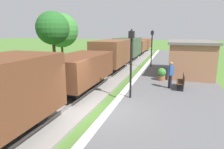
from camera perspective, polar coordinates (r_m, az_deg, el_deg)
ground_plane at (r=9.31m, az=-3.23°, el=-11.51°), size 160.00×160.00×0.00m
platform_slab at (r=8.75m, az=17.31°, el=-12.86°), size 6.00×60.00×0.25m
platform_edge_stripe at (r=9.08m, az=-0.85°, el=-10.38°), size 0.36×60.00×0.01m
track_ballast at (r=10.32m, az=-15.96°, el=-9.14°), size 3.80×60.00×0.12m
rail_near at (r=9.91m, az=-12.48°, el=-9.06°), size 0.07×60.00×0.14m
rail_far at (r=10.68m, az=-19.27°, el=-7.89°), size 0.07×60.00×0.14m
freight_train at (r=20.75m, az=2.21°, el=6.45°), size 2.50×39.20×2.72m
station_hut at (r=17.43m, az=21.91°, el=4.67°), size 3.50×5.80×2.78m
bench_near_hut at (r=12.92m, az=19.80°, el=-1.91°), size 0.42×1.50×0.91m
person_waiting at (r=12.69m, az=16.85°, el=0.19°), size 0.38×0.45×1.71m
potted_planter at (r=14.69m, az=14.38°, el=0.16°), size 0.64×0.64×0.92m
lamp_post_near at (r=10.17m, az=5.70°, el=6.93°), size 0.28×0.28×3.70m
lamp_post_far at (r=20.00m, az=11.70°, el=9.55°), size 0.28×0.28×3.70m
tree_trackside_far at (r=18.44m, az=-17.09°, el=12.87°), size 2.95×2.95×5.54m
tree_field_left at (r=25.37m, az=-14.77°, el=12.44°), size 4.20×4.20×5.98m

